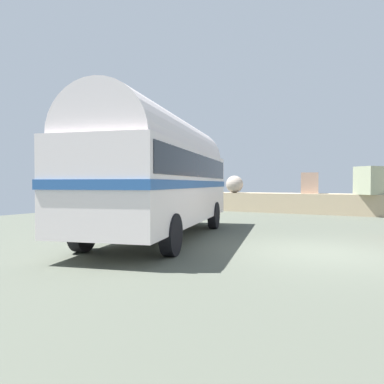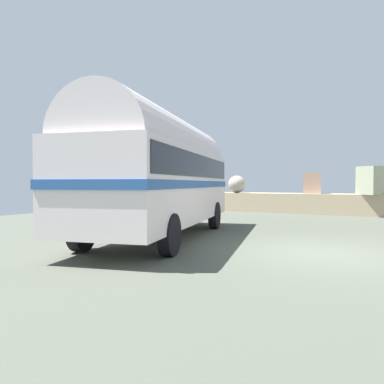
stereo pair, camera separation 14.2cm
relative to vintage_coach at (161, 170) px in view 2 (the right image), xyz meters
The scene contains 3 objects.
ground 5.03m from the vintage_coach, ahead, with size 32.00×26.00×0.02m.
breakwater 12.56m from the vintage_coach, 68.77° to the left, with size 31.36×2.47×2.49m.
vintage_coach is the anchor object (origin of this frame).
Camera 2 is at (1.74, -8.97, 1.65)m, focal length 34.67 mm.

